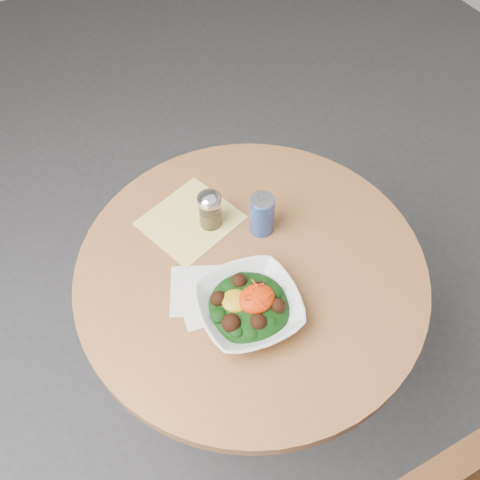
{
  "coord_description": "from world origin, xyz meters",
  "views": [
    {
      "loc": [
        -0.39,
        -0.63,
        1.89
      ],
      "look_at": [
        -0.0,
        0.05,
        0.81
      ],
      "focal_mm": 40.0,
      "sensor_mm": 36.0,
      "label": 1
    }
  ],
  "objects": [
    {
      "name": "fork",
      "position": [
        -0.14,
        -0.06,
        0.76
      ],
      "size": [
        0.07,
        0.19,
        0.0
      ],
      "color": "black",
      "rests_on": "table"
    },
    {
      "name": "salad_bowl",
      "position": [
        -0.07,
        -0.11,
        0.78
      ],
      "size": [
        0.27,
        0.27,
        0.09
      ],
      "color": "white",
      "rests_on": "table"
    },
    {
      "name": "paper_napkins",
      "position": [
        -0.14,
        -0.01,
        0.75
      ],
      "size": [
        0.19,
        0.22,
        0.0
      ],
      "color": "silver",
      "rests_on": "table"
    },
    {
      "name": "cloth_napkin",
      "position": [
        -0.07,
        0.21,
        0.75
      ],
      "size": [
        0.28,
        0.27,
        0.0
      ],
      "primitive_type": "cube",
      "rotation": [
        0.0,
        0.0,
        0.3
      ],
      "color": "yellow",
      "rests_on": "table"
    },
    {
      "name": "spice_shaker",
      "position": [
        -0.02,
        0.18,
        0.81
      ],
      "size": [
        0.06,
        0.06,
        0.11
      ],
      "color": "silver",
      "rests_on": "table"
    },
    {
      "name": "table",
      "position": [
        0.0,
        0.0,
        0.55
      ],
      "size": [
        0.9,
        0.9,
        0.75
      ],
      "color": "black",
      "rests_on": "ground"
    },
    {
      "name": "ground",
      "position": [
        0.0,
        0.0,
        0.0
      ],
      "size": [
        6.0,
        6.0,
        0.0
      ],
      "primitive_type": "plane",
      "color": "#323134",
      "rests_on": "ground"
    },
    {
      "name": "beverage_can",
      "position": [
        0.09,
        0.09,
        0.81
      ],
      "size": [
        0.06,
        0.06,
        0.12
      ],
      "color": "navy",
      "rests_on": "table"
    }
  ]
}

